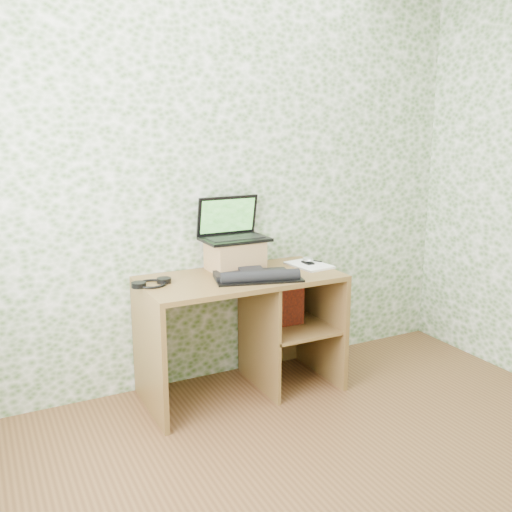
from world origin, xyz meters
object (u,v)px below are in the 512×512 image
riser (235,256)px  keyboard (255,276)px  notepad (309,265)px  desk (250,315)px  laptop (232,230)px

riser → keyboard: bearing=-86.9°
riser → notepad: size_ratio=1.10×
desk → riser: bearing=112.5°
laptop → keyboard: size_ratio=0.78×
notepad → laptop: bearing=154.0°
desk → laptop: bearing=106.8°
laptop → notepad: bearing=-19.7°
keyboard → riser: bearing=108.0°
riser → keyboard: (0.01, -0.26, -0.07)m
desk → riser: 0.38m
riser → keyboard: size_ratio=0.61×
laptop → desk: bearing=-74.0°
keyboard → laptop: bearing=107.6°
riser → notepad: (0.47, -0.12, -0.09)m
desk → notepad: (0.42, -0.00, 0.28)m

